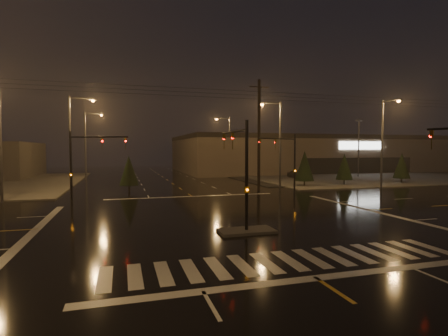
% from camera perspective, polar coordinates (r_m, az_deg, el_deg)
% --- Properties ---
extents(ground, '(140.00, 140.00, 0.00)m').
position_cam_1_polar(ground, '(22.81, 0.20, -8.20)').
color(ground, black).
rests_on(ground, ground).
extents(sidewalk_ne, '(36.00, 36.00, 0.12)m').
position_cam_1_polar(sidewalk_ne, '(63.16, 18.84, -1.13)').
color(sidewalk_ne, '#4B4943').
rests_on(sidewalk_ne, ground).
extents(median_island, '(3.00, 1.60, 0.15)m').
position_cam_1_polar(median_island, '(19.08, 3.69, -10.20)').
color(median_island, '#4B4943').
rests_on(median_island, ground).
extents(crosswalk, '(15.00, 2.60, 0.01)m').
position_cam_1_polar(crosswalk, '(14.67, 10.63, -14.61)').
color(crosswalk, beige).
rests_on(crosswalk, ground).
extents(stop_bar_near, '(16.00, 0.50, 0.01)m').
position_cam_1_polar(stop_bar_near, '(13.02, 14.82, -16.98)').
color(stop_bar_near, beige).
rests_on(stop_bar_near, ground).
extents(stop_bar_far, '(16.00, 0.50, 0.01)m').
position_cam_1_polar(stop_bar_far, '(33.36, -5.22, -4.64)').
color(stop_bar_far, beige).
rests_on(stop_bar_far, ground).
extents(parking_lot, '(50.00, 24.00, 0.08)m').
position_cam_1_polar(parking_lot, '(64.63, 23.49, -1.14)').
color(parking_lot, black).
rests_on(parking_lot, ground).
extents(retail_building, '(60.20, 28.30, 7.20)m').
position_cam_1_polar(retail_building, '(79.12, 15.17, 2.47)').
color(retail_building, brown).
rests_on(retail_building, ground).
extents(signal_mast_median, '(0.25, 4.59, 6.00)m').
position_cam_1_polar(signal_mast_median, '(19.46, 2.79, 1.00)').
color(signal_mast_median, black).
rests_on(signal_mast_median, ground).
extents(signal_mast_ne, '(4.84, 1.86, 6.00)m').
position_cam_1_polar(signal_mast_ne, '(35.35, 10.32, 1.92)').
color(signal_mast_ne, black).
rests_on(signal_mast_ne, ground).
extents(signal_mast_nw, '(4.84, 1.86, 6.00)m').
position_cam_1_polar(signal_mast_nw, '(31.74, -22.02, 1.63)').
color(signal_mast_nw, black).
rests_on(signal_mast_nw, ground).
extents(streetlight_1, '(2.77, 0.32, 10.00)m').
position_cam_1_polar(streetlight_1, '(39.76, -23.39, 4.73)').
color(streetlight_1, '#38383A').
rests_on(streetlight_1, ground).
extents(streetlight_2, '(2.77, 0.32, 10.00)m').
position_cam_1_polar(streetlight_2, '(55.66, -21.39, 4.21)').
color(streetlight_2, '#38383A').
rests_on(streetlight_2, ground).
extents(streetlight_3, '(2.77, 0.32, 10.00)m').
position_cam_1_polar(streetlight_3, '(41.38, 8.78, 4.87)').
color(streetlight_3, '#38383A').
rests_on(streetlight_3, ground).
extents(streetlight_4, '(2.77, 0.32, 10.00)m').
position_cam_1_polar(streetlight_4, '(60.08, 0.62, 4.31)').
color(streetlight_4, '#38383A').
rests_on(streetlight_4, ground).
extents(streetlight_6, '(0.32, 2.77, 10.00)m').
position_cam_1_polar(streetlight_6, '(43.27, 24.71, 4.54)').
color(streetlight_6, '#38383A').
rests_on(streetlight_6, ground).
extents(utility_pole_1, '(2.20, 0.32, 12.00)m').
position_cam_1_polar(utility_pole_1, '(38.29, 5.73, 5.53)').
color(utility_pole_1, black).
rests_on(utility_pole_1, ground).
extents(conifer_0, '(2.30, 2.30, 4.29)m').
position_cam_1_polar(conifer_0, '(43.13, 13.01, 0.35)').
color(conifer_0, black).
rests_on(conifer_0, ground).
extents(conifer_1, '(2.09, 2.09, 3.96)m').
position_cam_1_polar(conifer_1, '(46.20, 19.05, 0.23)').
color(conifer_1, black).
rests_on(conifer_1, ground).
extents(conifer_2, '(2.12, 2.12, 4.01)m').
position_cam_1_polar(conifer_2, '(51.36, 27.02, 0.35)').
color(conifer_2, black).
rests_on(conifer_2, ground).
extents(conifer_3, '(2.00, 2.00, 3.82)m').
position_cam_1_polar(conifer_3, '(37.87, -15.26, -0.39)').
color(conifer_3, black).
rests_on(conifer_3, ground).
extents(car_parked, '(2.00, 3.99, 1.30)m').
position_cam_1_polar(car_parked, '(54.85, 11.86, -1.01)').
color(car_parked, black).
rests_on(car_parked, ground).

